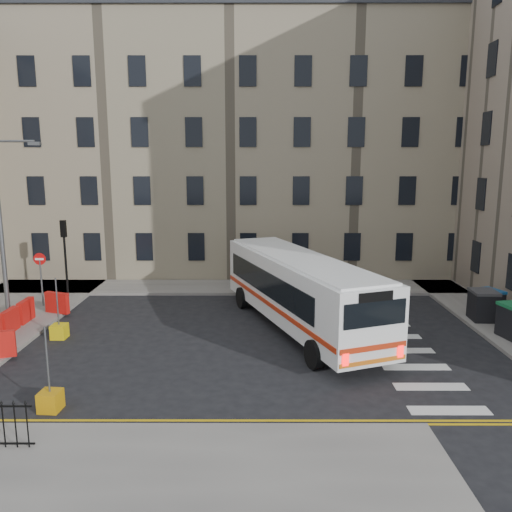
{
  "coord_description": "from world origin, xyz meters",
  "views": [
    {
      "loc": [
        -1.72,
        -19.72,
        7.26
      ],
      "look_at": [
        -1.77,
        2.93,
        3.0
      ],
      "focal_mm": 35.0,
      "sensor_mm": 36.0,
      "label": 1
    }
  ],
  "objects_px": {
    "wheelie_bin_e": "(488,303)",
    "streetlamp": "(1,230)",
    "bus": "(299,288)",
    "wheelie_bin_d": "(483,305)",
    "bollard_yellow": "(59,331)",
    "bollard_chevron": "(51,401)"
  },
  "relations": [
    {
      "from": "wheelie_bin_e",
      "to": "streetlamp",
      "type": "bearing_deg",
      "value": 162.31
    },
    {
      "from": "bus",
      "to": "wheelie_bin_e",
      "type": "xyz_separation_m",
      "value": [
        8.96,
        1.31,
        -1.04
      ]
    },
    {
      "from": "bus",
      "to": "wheelie_bin_e",
      "type": "relative_size",
      "value": 8.28
    },
    {
      "from": "streetlamp",
      "to": "bus",
      "type": "distance_m",
      "value": 13.36
    },
    {
      "from": "streetlamp",
      "to": "wheelie_bin_d",
      "type": "relative_size",
      "value": 5.89
    },
    {
      "from": "streetlamp",
      "to": "bollard_yellow",
      "type": "distance_m",
      "value": 5.35
    },
    {
      "from": "bus",
      "to": "wheelie_bin_d",
      "type": "relative_size",
      "value": 8.59
    },
    {
      "from": "streetlamp",
      "to": "bollard_chevron",
      "type": "relative_size",
      "value": 13.57
    },
    {
      "from": "streetlamp",
      "to": "wheelie_bin_d",
      "type": "xyz_separation_m",
      "value": [
        21.63,
        0.28,
        -3.49
      ]
    },
    {
      "from": "streetlamp",
      "to": "wheelie_bin_e",
      "type": "xyz_separation_m",
      "value": [
        22.08,
        0.74,
        -3.54
      ]
    },
    {
      "from": "streetlamp",
      "to": "bus",
      "type": "relative_size",
      "value": 0.69
    },
    {
      "from": "wheelie_bin_e",
      "to": "bollard_chevron",
      "type": "bearing_deg",
      "value": -172.3
    },
    {
      "from": "wheelie_bin_d",
      "to": "wheelie_bin_e",
      "type": "bearing_deg",
      "value": 49.19
    },
    {
      "from": "bollard_chevron",
      "to": "wheelie_bin_d",
      "type": "bearing_deg",
      "value": 26.67
    },
    {
      "from": "bus",
      "to": "wheelie_bin_e",
      "type": "distance_m",
      "value": 9.12
    },
    {
      "from": "wheelie_bin_e",
      "to": "bus",
      "type": "bearing_deg",
      "value": 168.71
    },
    {
      "from": "streetlamp",
      "to": "bollard_yellow",
      "type": "xyz_separation_m",
      "value": [
        3.0,
        -1.81,
        -4.04
      ]
    },
    {
      "from": "bus",
      "to": "streetlamp",
      "type": "bearing_deg",
      "value": 157.24
    },
    {
      "from": "bollard_chevron",
      "to": "wheelie_bin_e",
      "type": "bearing_deg",
      "value": 27.31
    },
    {
      "from": "wheelie_bin_d",
      "to": "bollard_chevron",
      "type": "distance_m",
      "value": 18.45
    },
    {
      "from": "wheelie_bin_d",
      "to": "wheelie_bin_e",
      "type": "relative_size",
      "value": 0.96
    },
    {
      "from": "streetlamp",
      "to": "wheelie_bin_d",
      "type": "distance_m",
      "value": 21.91
    }
  ]
}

